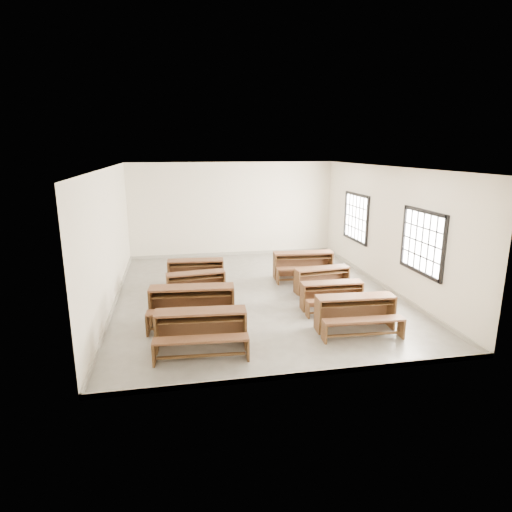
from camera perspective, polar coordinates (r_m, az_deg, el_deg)
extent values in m
plane|color=gray|center=(11.08, 0.00, -5.02)|extent=(8.50, 8.50, 0.00)
cube|color=silver|center=(10.48, 0.00, 11.62)|extent=(7.00, 8.50, 0.05)
cube|color=silver|center=(14.78, -3.14, 6.20)|extent=(7.00, 0.05, 3.20)
cube|color=silver|center=(6.69, 6.93, -3.70)|extent=(7.00, 0.05, 3.20)
cube|color=silver|center=(10.58, -18.83, 2.28)|extent=(0.05, 8.50, 3.20)
cube|color=silver|center=(11.82, 16.81, 3.61)|extent=(0.05, 8.50, 3.20)
cube|color=gray|center=(15.07, -3.07, 0.35)|extent=(7.00, 0.04, 0.10)
cube|color=gray|center=(7.31, 6.57, -15.36)|extent=(7.00, 0.04, 0.10)
cube|color=gray|center=(10.98, -18.22, -5.66)|extent=(0.04, 8.50, 0.10)
cube|color=gray|center=(12.18, 16.32, -3.57)|extent=(0.04, 8.50, 0.10)
cube|color=white|center=(10.29, 21.39, 1.74)|extent=(0.02, 1.50, 1.30)
cube|color=black|center=(10.16, 21.64, 5.53)|extent=(0.06, 1.62, 0.08)
cube|color=black|center=(10.43, 20.96, -1.97)|extent=(0.06, 1.62, 0.08)
cube|color=black|center=(9.63, 23.75, 0.72)|extent=(0.06, 0.08, 1.46)
cube|color=black|center=(10.94, 19.12, 2.62)|extent=(0.06, 0.08, 1.46)
cube|color=white|center=(13.41, 13.26, 5.03)|extent=(0.02, 1.50, 1.30)
cube|color=black|center=(13.31, 13.35, 7.96)|extent=(0.06, 1.62, 0.08)
cube|color=black|center=(13.52, 13.02, 2.14)|extent=(0.06, 1.62, 0.08)
cube|color=black|center=(12.69, 14.62, 4.45)|extent=(0.06, 0.08, 1.46)
cube|color=black|center=(14.12, 11.88, 5.54)|extent=(0.06, 0.08, 1.46)
cube|color=brown|center=(7.97, -7.40, -7.34)|extent=(1.70, 0.54, 0.04)
cube|color=brown|center=(8.29, -7.31, -9.29)|extent=(1.67, 0.16, 0.71)
cube|color=brown|center=(8.17, -13.13, -9.92)|extent=(0.07, 0.42, 0.71)
cube|color=brown|center=(8.15, -1.48, -9.61)|extent=(0.07, 0.42, 0.71)
cube|color=brown|center=(8.01, -7.36, -8.37)|extent=(1.57, 0.42, 0.02)
cube|color=brown|center=(7.62, -7.34, -10.95)|extent=(1.69, 0.41, 0.04)
cube|color=brown|center=(7.78, -13.46, -12.51)|extent=(0.06, 0.30, 0.40)
cube|color=brown|center=(7.75, -1.10, -12.20)|extent=(0.06, 0.30, 0.40)
cube|color=brown|center=(7.76, -7.27, -13.05)|extent=(1.55, 0.16, 0.04)
cube|color=brown|center=(9.17, -8.57, -4.16)|extent=(1.82, 0.61, 0.04)
cube|color=brown|center=(9.49, -8.43, -6.09)|extent=(1.78, 0.21, 0.76)
cube|color=brown|center=(9.39, -13.83, -6.59)|extent=(0.08, 0.45, 0.76)
cube|color=brown|center=(9.30, -3.08, -6.38)|extent=(0.08, 0.45, 0.76)
cube|color=brown|center=(9.20, -8.54, -5.13)|extent=(1.68, 0.48, 0.02)
cube|color=brown|center=(8.77, -8.65, -7.36)|extent=(1.81, 0.47, 0.04)
cube|color=brown|center=(8.95, -14.24, -8.82)|extent=(0.07, 0.32, 0.42)
cube|color=brown|center=(8.85, -2.89, -8.64)|extent=(0.07, 0.32, 0.42)
cube|color=brown|center=(8.90, -8.57, -9.37)|extent=(1.65, 0.21, 0.04)
cube|color=brown|center=(10.74, -8.04, -2.25)|extent=(1.47, 0.52, 0.04)
cube|color=brown|center=(10.99, -8.13, -3.65)|extent=(1.44, 0.20, 0.61)
cube|color=brown|center=(10.75, -11.69, -4.21)|extent=(0.08, 0.36, 0.61)
cube|color=brown|center=(10.96, -4.35, -3.58)|extent=(0.08, 0.36, 0.61)
cube|color=brown|center=(10.76, -8.00, -2.92)|extent=(1.36, 0.42, 0.02)
cube|color=brown|center=(10.40, -7.58, -4.34)|extent=(1.46, 0.41, 0.04)
cube|color=brown|center=(10.38, -11.39, -5.66)|extent=(0.06, 0.26, 0.34)
cube|color=brown|center=(10.60, -3.79, -4.98)|extent=(0.06, 0.26, 0.34)
cube|color=brown|center=(10.49, -7.53, -5.74)|extent=(1.33, 0.20, 0.04)
cube|color=brown|center=(11.82, -8.07, -0.56)|extent=(1.54, 0.49, 0.04)
cube|color=brown|center=(12.08, -8.00, -1.92)|extent=(1.52, 0.15, 0.65)
cube|color=brown|center=(11.96, -11.56, -2.24)|extent=(0.07, 0.38, 0.65)
cube|color=brown|center=(11.92, -4.45, -2.05)|extent=(0.07, 0.38, 0.65)
cube|color=brown|center=(11.84, -8.05, -1.20)|extent=(1.42, 0.39, 0.02)
cube|color=brown|center=(11.45, -8.07, -2.53)|extent=(1.54, 0.38, 0.04)
cube|color=brown|center=(11.56, -11.71, -3.57)|extent=(0.06, 0.27, 0.36)
cube|color=brown|center=(11.51, -4.34, -3.37)|extent=(0.06, 0.27, 0.36)
cube|color=brown|center=(11.54, -8.02, -3.88)|extent=(1.41, 0.15, 0.04)
cube|color=brown|center=(8.97, 13.14, -5.31)|extent=(1.63, 0.49, 0.04)
cube|color=brown|center=(9.26, 12.62, -7.06)|extent=(1.61, 0.13, 0.69)
cube|color=brown|center=(8.86, 8.20, -7.84)|extent=(0.06, 0.41, 0.69)
cube|color=brown|center=(9.40, 17.54, -7.07)|extent=(0.06, 0.41, 0.69)
cube|color=brown|center=(9.00, 13.14, -6.20)|extent=(1.51, 0.39, 0.02)
cube|color=brown|center=(8.65, 14.19, -8.26)|extent=(1.63, 0.37, 0.04)
cube|color=brown|center=(8.48, 9.09, -10.01)|extent=(0.06, 0.28, 0.38)
cube|color=brown|center=(9.04, 18.80, -9.05)|extent=(0.06, 0.28, 0.38)
cube|color=brown|center=(8.77, 14.07, -10.09)|extent=(1.49, 0.13, 0.04)
cube|color=brown|center=(10.04, 10.10, -3.53)|extent=(1.44, 0.40, 0.04)
cube|color=brown|center=(10.29, 9.73, -4.97)|extent=(1.43, 0.08, 0.61)
cube|color=brown|center=(9.94, 6.21, -5.53)|extent=(0.05, 0.36, 0.61)
cube|color=brown|center=(10.39, 13.68, -4.98)|extent=(0.05, 0.36, 0.61)
cube|color=brown|center=(10.07, 10.11, -4.24)|extent=(1.33, 0.31, 0.02)
cube|color=brown|center=(9.74, 10.88, -5.80)|extent=(1.44, 0.29, 0.04)
cube|color=brown|center=(9.60, 6.88, -7.14)|extent=(0.04, 0.25, 0.34)
cube|color=brown|center=(10.06, 14.60, -6.50)|extent=(0.04, 0.25, 0.34)
cube|color=brown|center=(9.83, 10.81, -7.27)|extent=(1.32, 0.08, 0.04)
cube|color=brown|center=(11.19, 8.81, -1.62)|extent=(1.47, 0.52, 0.04)
cube|color=brown|center=(11.42, 8.39, -2.97)|extent=(1.44, 0.20, 0.61)
cube|color=brown|center=(10.99, 5.45, -3.56)|extent=(0.08, 0.36, 0.61)
cube|color=brown|center=(11.60, 11.87, -2.86)|extent=(0.08, 0.36, 0.61)
cube|color=brown|center=(11.21, 8.83, -2.26)|extent=(1.36, 0.42, 0.02)
cube|color=brown|center=(10.89, 9.78, -3.58)|extent=(1.46, 0.42, 0.04)
cube|color=brown|center=(10.65, 6.36, -4.93)|extent=(0.06, 0.25, 0.34)
cube|color=brown|center=(11.27, 12.93, -4.13)|extent=(0.06, 0.25, 0.34)
cube|color=brown|center=(10.97, 9.72, -4.93)|extent=(1.33, 0.20, 0.04)
cube|color=brown|center=(12.33, 6.31, 0.46)|extent=(1.71, 0.54, 0.04)
cube|color=brown|center=(12.60, 6.07, -1.02)|extent=(1.69, 0.16, 0.72)
cube|color=brown|center=(12.26, 2.51, -1.38)|extent=(0.07, 0.42, 0.72)
cube|color=brown|center=(12.63, 9.90, -1.12)|extent=(0.07, 0.42, 0.72)
cube|color=brown|center=(12.34, 6.31, -0.23)|extent=(1.58, 0.43, 0.02)
cube|color=brown|center=(11.92, 6.83, -1.61)|extent=(1.71, 0.41, 0.04)
cube|color=brown|center=(11.82, 2.91, -2.78)|extent=(0.06, 0.30, 0.40)
cube|color=brown|center=(12.20, 10.56, -2.47)|extent=(0.06, 0.30, 0.40)
cube|color=brown|center=(12.01, 6.79, -3.06)|extent=(1.56, 0.16, 0.04)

